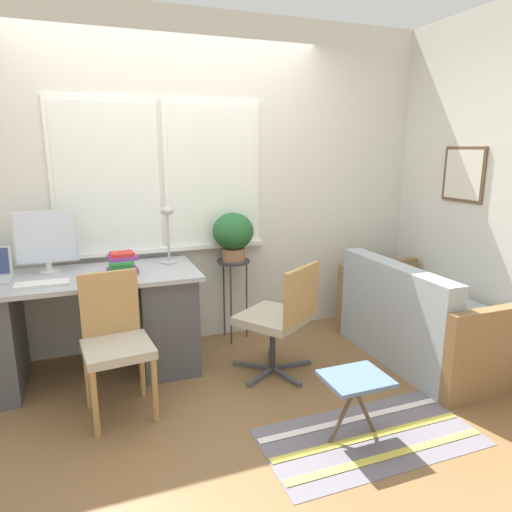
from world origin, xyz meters
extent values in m
plane|color=brown|center=(0.00, 0.00, 0.00)|extent=(14.00, 14.00, 0.00)
cube|color=silver|center=(0.00, 0.79, 1.35)|extent=(9.00, 0.06, 2.70)
cube|color=white|center=(-0.51, 0.75, 1.42)|extent=(0.81, 0.02, 1.21)
cube|color=white|center=(-0.51, 0.74, 1.42)|extent=(0.74, 0.01, 1.14)
cube|color=white|center=(0.34, 0.75, 1.42)|extent=(0.81, 0.02, 1.21)
cube|color=white|center=(0.34, 0.74, 1.42)|extent=(0.74, 0.01, 1.14)
cube|color=white|center=(-0.08, 0.75, 0.83)|extent=(1.71, 0.11, 0.04)
cube|color=silver|center=(2.30, 0.00, 1.35)|extent=(0.06, 9.00, 2.70)
cube|color=brown|center=(2.26, -0.02, 1.43)|extent=(0.02, 0.43, 0.45)
cube|color=silver|center=(2.25, -0.02, 1.43)|extent=(0.01, 0.38, 0.40)
cube|color=#9EA3A8|center=(-0.77, 0.35, 0.75)|extent=(1.68, 0.71, 0.03)
cube|color=#4C4C51|center=(-0.17, 0.35, 0.37)|extent=(0.40, 0.63, 0.74)
cylinder|color=silver|center=(-0.95, 0.51, 0.78)|extent=(0.14, 0.14, 0.02)
cylinder|color=silver|center=(-0.95, 0.51, 0.82)|extent=(0.04, 0.04, 0.07)
cube|color=silver|center=(-0.95, 0.51, 1.03)|extent=(0.41, 0.02, 0.37)
cube|color=silver|center=(-0.95, 0.50, 1.03)|extent=(0.39, 0.01, 0.35)
cube|color=silver|center=(-0.98, 0.19, 0.78)|extent=(0.33, 0.14, 0.02)
ellipsoid|color=black|center=(-0.74, 0.20, 0.79)|extent=(0.04, 0.07, 0.04)
cylinder|color=#ADADB2|center=(-0.09, 0.49, 0.78)|extent=(0.13, 0.13, 0.01)
cylinder|color=#ADADB2|center=(-0.09, 0.49, 0.97)|extent=(0.02, 0.02, 0.38)
ellipsoid|color=#ADADB2|center=(-0.09, 0.49, 1.18)|extent=(0.10, 0.10, 0.07)
cube|color=purple|center=(-0.46, 0.29, 0.79)|extent=(0.21, 0.15, 0.04)
cube|color=green|center=(-0.47, 0.28, 0.84)|extent=(0.17, 0.15, 0.04)
cube|color=green|center=(-0.47, 0.28, 0.87)|extent=(0.17, 0.17, 0.02)
cube|color=purple|center=(-0.46, 0.29, 0.89)|extent=(0.20, 0.18, 0.03)
cube|color=red|center=(-0.46, 0.28, 0.92)|extent=(0.17, 0.14, 0.03)
cylinder|color=#B2844C|center=(-0.71, -0.44, 0.22)|extent=(0.04, 0.04, 0.44)
cylinder|color=#B2844C|center=(-0.37, -0.41, 0.22)|extent=(0.04, 0.04, 0.44)
cylinder|color=#B2844C|center=(-0.75, -0.10, 0.22)|extent=(0.04, 0.04, 0.44)
cylinder|color=#B2844C|center=(-0.40, -0.06, 0.22)|extent=(0.04, 0.04, 0.44)
cube|color=#B2A893|center=(-0.56, -0.25, 0.44)|extent=(0.44, 0.42, 0.06)
cube|color=#B2844C|center=(-0.58, -0.05, 0.68)|extent=(0.36, 0.07, 0.41)
cube|color=#47474C|center=(0.43, -0.14, 0.01)|extent=(0.28, 0.21, 0.03)
cube|color=#47474C|center=(0.60, -0.20, 0.01)|extent=(0.12, 0.31, 0.03)
cube|color=#47474C|center=(0.72, -0.06, 0.01)|extent=(0.32, 0.05, 0.03)
cube|color=#47474C|center=(0.61, 0.10, 0.01)|extent=(0.14, 0.31, 0.03)
cube|color=#47474C|center=(0.43, 0.04, 0.01)|extent=(0.27, 0.22, 0.03)
cylinder|color=#333338|center=(0.56, -0.05, 0.21)|extent=(0.04, 0.04, 0.36)
cube|color=#B2A893|center=(0.56, -0.05, 0.42)|extent=(0.64, 0.63, 0.06)
cube|color=#B2844C|center=(0.69, -0.25, 0.65)|extent=(0.38, 0.27, 0.39)
cube|color=#9EA8B2|center=(1.81, -0.25, 0.22)|extent=(0.81, 1.23, 0.44)
cube|color=#9EA8B2|center=(1.48, -0.25, 0.62)|extent=(0.16, 1.23, 0.35)
cube|color=olive|center=(1.81, -0.91, 0.32)|extent=(0.81, 0.09, 0.64)
cube|color=olive|center=(1.81, 0.41, 0.32)|extent=(0.81, 0.09, 0.64)
cylinder|color=#333338|center=(0.47, 0.61, 0.71)|extent=(0.28, 0.28, 0.02)
cylinder|color=#333338|center=(0.59, 0.61, 0.35)|extent=(0.01, 0.01, 0.70)
cylinder|color=#333338|center=(0.41, 0.72, 0.35)|extent=(0.01, 0.01, 0.70)
cylinder|color=#333338|center=(0.41, 0.51, 0.35)|extent=(0.01, 0.01, 0.70)
cylinder|color=#9E6B4C|center=(0.47, 0.61, 0.77)|extent=(0.19, 0.19, 0.10)
ellipsoid|color=#235B2D|center=(0.47, 0.61, 0.97)|extent=(0.34, 0.34, 0.31)
cube|color=slate|center=(0.77, -1.01, 0.00)|extent=(1.28, 0.64, 0.01)
cube|color=#DBCC4C|center=(0.77, -1.20, 0.01)|extent=(1.25, 0.05, 0.00)
cube|color=#DBCC4C|center=(0.77, -1.01, 0.01)|extent=(1.25, 0.05, 0.00)
cube|color=white|center=(0.77, -0.83, 0.01)|extent=(1.25, 0.05, 0.00)
cube|color=slate|center=(0.68, -0.98, 0.38)|extent=(0.36, 0.30, 0.02)
cylinder|color=#4C3D2D|center=(0.61, -0.98, 0.18)|extent=(0.20, 0.02, 0.38)
cylinder|color=#4C3D2D|center=(0.74, -0.98, 0.18)|extent=(0.20, 0.02, 0.38)
camera|label=1|loc=(-0.68, -2.97, 1.64)|focal=32.00mm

